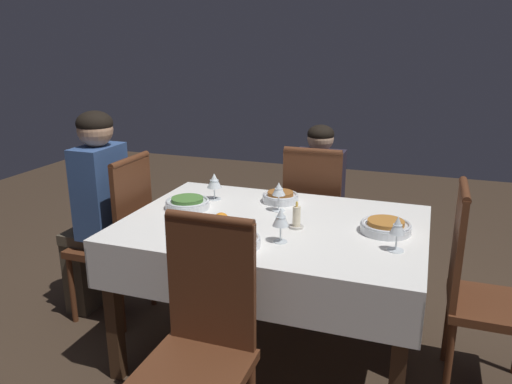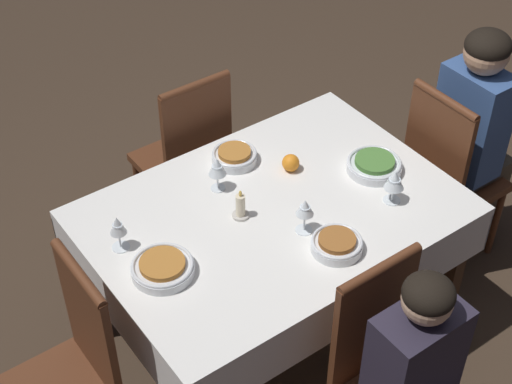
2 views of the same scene
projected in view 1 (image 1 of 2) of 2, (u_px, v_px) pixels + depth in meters
ground_plane at (272, 352)px, 2.58m from camera, size 8.00×8.00×0.00m
dining_table at (273, 238)px, 2.40m from camera, size 1.41×0.99×0.72m
chair_east at (120, 233)px, 2.80m from camera, size 0.38×0.38×0.96m
chair_south at (314, 216)px, 3.07m from camera, size 0.38×0.38×0.96m
chair_north at (201, 339)px, 1.80m from camera, size 0.38×0.38×0.96m
chair_west at (477, 285)px, 2.20m from camera, size 0.38×0.38×0.96m
person_adult_denim at (95, 203)px, 2.80m from camera, size 0.34×0.30×1.19m
person_child_dark at (320, 198)px, 3.19m from camera, size 0.30×0.33×1.06m
bowl_east at (187, 203)px, 2.56m from camera, size 0.23×0.23×0.06m
wine_glass_east at (214, 181)px, 2.68m from camera, size 0.08×0.08×0.15m
bowl_south at (280, 197)px, 2.66m from camera, size 0.19×0.19×0.06m
wine_glass_south at (279, 190)px, 2.50m from camera, size 0.07×0.07×0.15m
bowl_north at (238, 240)px, 2.08m from camera, size 0.19×0.19×0.06m
wine_glass_north at (281, 218)px, 2.10m from camera, size 0.07×0.07×0.15m
bowl_west at (386, 226)px, 2.24m from camera, size 0.23×0.23×0.06m
wine_glass_west at (398, 227)px, 2.02m from camera, size 0.07×0.07×0.15m
candle_centerpiece at (296, 219)px, 2.28m from camera, size 0.07×0.07×0.13m
orange_fruit at (221, 220)px, 2.29m from camera, size 0.07×0.07×0.07m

